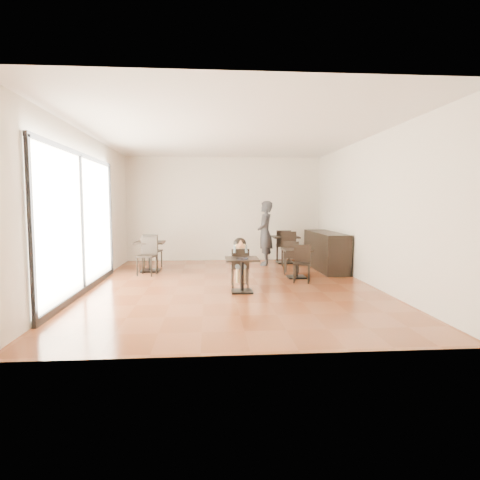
{
  "coord_description": "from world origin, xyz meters",
  "views": [
    {
      "loc": [
        -0.48,
        -8.5,
        1.75
      ],
      "look_at": [
        0.17,
        -0.17,
        1.0
      ],
      "focal_mm": 30.0,
      "sensor_mm": 36.0,
      "label": 1
    }
  ],
  "objects": [
    {
      "name": "child_chair",
      "position": [
        0.17,
        -0.12,
        0.41
      ],
      "size": [
        0.37,
        0.37,
        0.82
      ],
      "primitive_type": null,
      "rotation": [
        0.0,
        0.0,
        3.14
      ],
      "color": "black",
      "rests_on": "floor"
    },
    {
      "name": "service_counter",
      "position": [
        2.65,
        2.0,
        0.5
      ],
      "size": [
        0.6,
        2.4,
        1.0
      ],
      "primitive_type": "cube",
      "color": "black",
      "rests_on": "floor"
    },
    {
      "name": "child",
      "position": [
        0.17,
        -0.12,
        0.52
      ],
      "size": [
        0.37,
        0.52,
        1.04
      ],
      "primitive_type": null,
      "color": "gray",
      "rests_on": "child_chair"
    },
    {
      "name": "adult_patron",
      "position": [
        1.13,
        2.89,
        0.92
      ],
      "size": [
        0.53,
        0.72,
        1.84
      ],
      "primitive_type": "imported",
      "rotation": [
        0.0,
        0.0,
        -1.71
      ],
      "color": "#343439",
      "rests_on": "floor"
    },
    {
      "name": "plate",
      "position": [
        0.17,
        -0.77,
        0.69
      ],
      "size": [
        0.23,
        0.23,
        0.01
      ],
      "primitive_type": "cylinder",
      "color": "black",
      "rests_on": "child_table"
    },
    {
      "name": "wall_right",
      "position": [
        3.0,
        0.0,
        1.6
      ],
      "size": [
        0.01,
        8.0,
        3.2
      ],
      "primitive_type": "cube",
      "color": "beige",
      "rests_on": "floor"
    },
    {
      "name": "wall_back",
      "position": [
        0.0,
        4.0,
        1.6
      ],
      "size": [
        6.0,
        0.01,
        3.2
      ],
      "primitive_type": "cube",
      "color": "beige",
      "rests_on": "floor"
    },
    {
      "name": "cafe_table_left",
      "position": [
        -2.01,
        1.97,
        0.39
      ],
      "size": [
        0.88,
        0.88,
        0.78
      ],
      "primitive_type": null,
      "rotation": [
        0.0,
        0.0,
        -0.21
      ],
      "color": "black",
      "rests_on": "floor"
    },
    {
      "name": "cafe_table_back",
      "position": [
        1.78,
        3.19,
        0.4
      ],
      "size": [
        0.86,
        0.86,
        0.8
      ],
      "primitive_type": null,
      "rotation": [
        0.0,
        0.0,
        -0.14
      ],
      "color": "black",
      "rests_on": "floor"
    },
    {
      "name": "wall_left",
      "position": [
        -3.0,
        0.0,
        1.6
      ],
      "size": [
        0.01,
        8.0,
        3.2
      ],
      "primitive_type": "cube",
      "color": "beige",
      "rests_on": "floor"
    },
    {
      "name": "ceiling",
      "position": [
        0.0,
        0.0,
        3.2
      ],
      "size": [
        6.0,
        8.0,
        0.01
      ],
      "primitive_type": "cube",
      "color": "silver",
      "rests_on": "floor"
    },
    {
      "name": "chair_mid_b",
      "position": [
        1.59,
        0.25,
        0.42
      ],
      "size": [
        0.47,
        0.47,
        0.83
      ],
      "primitive_type": null,
      "rotation": [
        0.0,
        0.0,
        -0.3
      ],
      "color": "black",
      "rests_on": "floor"
    },
    {
      "name": "chair_mid_a",
      "position": [
        1.59,
        1.35,
        0.42
      ],
      "size": [
        0.47,
        0.47,
        0.83
      ],
      "primitive_type": null,
      "rotation": [
        0.0,
        0.0,
        2.84
      ],
      "color": "black",
      "rests_on": "floor"
    },
    {
      "name": "wall_front",
      "position": [
        0.0,
        -4.0,
        1.6
      ],
      "size": [
        6.0,
        0.01,
        3.2
      ],
      "primitive_type": "cube",
      "color": "beige",
      "rests_on": "floor"
    },
    {
      "name": "chair_back_a",
      "position": [
        1.78,
        3.5,
        0.48
      ],
      "size": [
        0.49,
        0.49,
        0.97
      ],
      "primitive_type": null,
      "rotation": [
        0.0,
        0.0,
        3.01
      ],
      "color": "black",
      "rests_on": "floor"
    },
    {
      "name": "chair_back_b",
      "position": [
        1.78,
        2.64,
        0.48
      ],
      "size": [
        0.49,
        0.49,
        0.97
      ],
      "primitive_type": null,
      "rotation": [
        0.0,
        0.0,
        -0.14
      ],
      "color": "black",
      "rests_on": "floor"
    },
    {
      "name": "pizza_slice",
      "position": [
        0.17,
        -0.31,
        0.9
      ],
      "size": [
        0.24,
        0.19,
        0.06
      ],
      "primitive_type": null,
      "color": "tan",
      "rests_on": "child"
    },
    {
      "name": "chair_left_a",
      "position": [
        -2.01,
        2.52,
        0.47
      ],
      "size": [
        0.5,
        0.5,
        0.94
      ],
      "primitive_type": null,
      "rotation": [
        0.0,
        0.0,
        2.93
      ],
      "color": "black",
      "rests_on": "floor"
    },
    {
      "name": "floor",
      "position": [
        0.0,
        0.0,
        0.0
      ],
      "size": [
        6.0,
        8.0,
        0.01
      ],
      "primitive_type": "cube",
      "color": "brown",
      "rests_on": "ground"
    },
    {
      "name": "storefront_window",
      "position": [
        -2.97,
        -0.5,
        1.4
      ],
      "size": [
        0.04,
        4.5,
        2.6
      ],
      "primitive_type": "cube",
      "color": "white",
      "rests_on": "floor"
    },
    {
      "name": "chair_left_b",
      "position": [
        -2.01,
        1.42,
        0.47
      ],
      "size": [
        0.5,
        0.5,
        0.94
      ],
      "primitive_type": null,
      "rotation": [
        0.0,
        0.0,
        -0.21
      ],
      "color": "black",
      "rests_on": "floor"
    },
    {
      "name": "child_table",
      "position": [
        0.17,
        -0.67,
        0.34
      ],
      "size": [
        0.65,
        0.65,
        0.68
      ],
      "primitive_type": null,
      "color": "black",
      "rests_on": "floor"
    },
    {
      "name": "cafe_table_mid",
      "position": [
        1.59,
        0.8,
        0.35
      ],
      "size": [
        0.82,
        0.82,
        0.69
      ],
      "primitive_type": null,
      "rotation": [
        0.0,
        0.0,
        -0.3
      ],
      "color": "black",
      "rests_on": "floor"
    }
  ]
}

